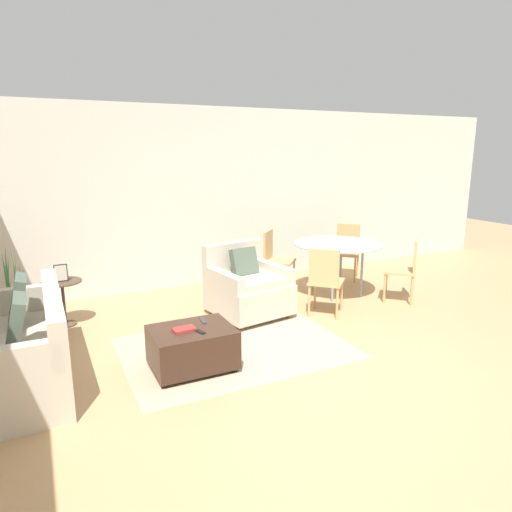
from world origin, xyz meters
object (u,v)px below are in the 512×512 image
at_px(dining_table, 338,248).
at_px(tv_remote_secondary, 200,331).
at_px(dining_chair_far_left, 274,256).
at_px(dining_chair_far_right, 347,247).
at_px(dining_chair_near_right, 407,266).
at_px(side_table, 63,294).
at_px(ottoman, 192,347).
at_px(potted_plant, 15,315).
at_px(picture_frame, 61,273).
at_px(tv_remote_primary, 203,321).
at_px(book_stack, 184,329).
at_px(armchair, 247,288).
at_px(couch, 17,354).
at_px(dining_chair_near_left, 325,277).

bearing_deg(dining_table, tv_remote_secondary, -151.05).
distance_m(dining_chair_far_left, dining_chair_far_right, 1.37).
distance_m(dining_chair_near_right, dining_chair_far_left, 1.94).
xyz_separation_m(tv_remote_secondary, side_table, (-1.09, 1.89, -0.02)).
height_order(dining_table, dining_chair_near_right, dining_chair_near_right).
relative_size(ottoman, dining_chair_far_right, 0.87).
bearing_deg(potted_plant, tv_remote_secondary, -49.46).
distance_m(potted_plant, dining_chair_far_right, 4.96).
xyz_separation_m(tv_remote_secondary, picture_frame, (-1.09, 1.89, 0.24)).
relative_size(picture_frame, dining_chair_far_left, 0.23).
height_order(tv_remote_primary, dining_chair_far_right, dining_chair_far_right).
relative_size(potted_plant, dining_table, 0.81).
relative_size(potted_plant, picture_frame, 5.13).
distance_m(ottoman, dining_table, 3.04).
bearing_deg(book_stack, tv_remote_primary, 31.80).
height_order(book_stack, dining_chair_near_right, dining_chair_near_right).
distance_m(ottoman, dining_chair_far_left, 2.86).
xyz_separation_m(armchair, dining_chair_far_right, (2.24, 0.89, 0.16)).
height_order(couch, potted_plant, potted_plant).
relative_size(ottoman, side_table, 1.40).
xyz_separation_m(picture_frame, dining_chair_far_left, (3.04, 0.25, -0.14)).
relative_size(dining_table, dining_chair_far_right, 1.44).
distance_m(armchair, picture_frame, 2.28).
height_order(side_table, dining_chair_far_right, dining_chair_far_right).
bearing_deg(dining_chair_near_left, dining_chair_far_left, 90.00).
bearing_deg(picture_frame, dining_chair_far_left, 4.78).
relative_size(couch, tv_remote_secondary, 12.23).
bearing_deg(couch, dining_chair_near_left, 4.73).
xyz_separation_m(dining_chair_near_left, dining_chair_far_right, (1.37, 1.37, 0.00)).
distance_m(tv_remote_primary, dining_chair_far_left, 2.63).
xyz_separation_m(armchair, ottoman, (-1.12, -1.14, -0.13)).
distance_m(armchair, potted_plant, 2.78).
height_order(couch, dining_chair_near_left, couch).
distance_m(couch, potted_plant, 1.42).
distance_m(tv_remote_secondary, dining_chair_near_right, 3.41).
bearing_deg(picture_frame, side_table, 90.00).
xyz_separation_m(couch, picture_frame, (0.48, 1.41, 0.35)).
height_order(armchair, potted_plant, potted_plant).
xyz_separation_m(armchair, side_table, (-2.16, 0.64, 0.04)).
bearing_deg(side_table, dining_chair_near_right, -14.23).
relative_size(armchair, book_stack, 4.69).
xyz_separation_m(armchair, tv_remote_primary, (-0.95, -1.00, 0.06)).
distance_m(armchair, dining_chair_far_left, 1.26).
xyz_separation_m(ottoman, side_table, (-1.04, 1.78, 0.17)).
xyz_separation_m(dining_table, dining_chair_near_left, (-0.69, -0.69, -0.19)).
bearing_deg(ottoman, couch, 166.36).
bearing_deg(tv_remote_primary, couch, 172.29).
xyz_separation_m(tv_remote_secondary, potted_plant, (-1.62, 1.89, -0.20)).
bearing_deg(dining_chair_far_right, dining_table, -135.00).
relative_size(book_stack, dining_chair_far_right, 0.24).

